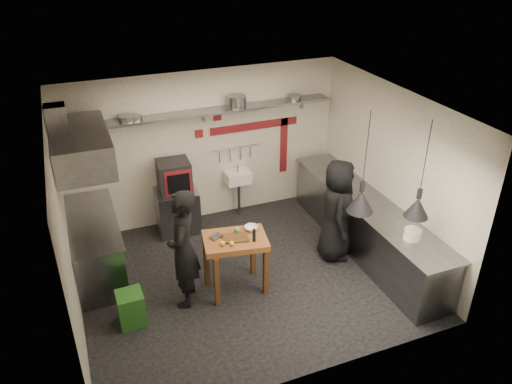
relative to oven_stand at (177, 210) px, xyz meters
name	(u,v)px	position (x,y,z in m)	size (l,w,h in m)	color
floor	(247,277)	(0.66, -1.79, -0.40)	(5.00, 5.00, 0.00)	black
ceiling	(245,108)	(0.66, -1.79, 2.40)	(5.00, 5.00, 0.00)	silver
wall_back	(205,147)	(0.66, 0.31, 1.00)	(5.00, 0.04, 2.80)	silver
wall_front	(312,286)	(0.66, -3.89, 1.00)	(5.00, 0.04, 2.80)	silver
wall_left	(65,235)	(-1.84, -1.79, 1.00)	(0.04, 4.20, 2.80)	silver
wall_right	(391,172)	(3.16, -1.79, 1.00)	(0.04, 4.20, 2.80)	silver
red_band_horiz	(255,126)	(1.61, 0.29, 1.28)	(1.70, 0.02, 0.14)	maroon
red_band_vert	(284,145)	(2.21, 0.29, 0.80)	(0.14, 0.02, 1.10)	maroon
red_tile_a	(217,117)	(0.91, 0.29, 1.55)	(0.14, 0.02, 0.14)	maroon
red_tile_b	(199,134)	(0.56, 0.29, 1.28)	(0.14, 0.02, 0.14)	maroon
back_shelf	(206,112)	(0.66, 0.13, 1.72)	(4.60, 0.34, 0.04)	slate
shelf_bracket_left	(90,129)	(-1.24, 0.28, 1.62)	(0.04, 0.06, 0.24)	slate
shelf_bracket_mid	(204,115)	(0.66, 0.28, 1.62)	(0.04, 0.06, 0.24)	slate
shelf_bracket_right	(302,102)	(2.56, 0.28, 1.62)	(0.04, 0.06, 0.24)	slate
pan_far_left	(127,118)	(-0.66, 0.13, 1.79)	(0.27, 0.27, 0.09)	slate
pan_mid_left	(134,118)	(-0.54, 0.13, 1.78)	(0.26, 0.26, 0.07)	slate
stock_pot	(237,101)	(1.22, 0.13, 1.84)	(0.33, 0.33, 0.20)	slate
pan_right	(295,97)	(2.33, 0.13, 1.78)	(0.23, 0.23, 0.08)	slate
oven_stand	(177,210)	(0.00, 0.00, 0.00)	(0.72, 0.66, 0.80)	slate
combi_oven	(174,177)	(-0.01, -0.05, 0.69)	(0.54, 0.51, 0.58)	black
oven_door	(178,183)	(0.00, -0.30, 0.69)	(0.46, 0.03, 0.46)	maroon
oven_glass	(179,184)	(0.00, -0.33, 0.69)	(0.38, 0.02, 0.34)	black
hand_sink	(238,177)	(1.21, 0.13, 0.38)	(0.46, 0.34, 0.22)	silver
sink_tap	(238,168)	(1.21, 0.13, 0.56)	(0.03, 0.03, 0.14)	slate
sink_drain	(239,199)	(1.21, 0.09, -0.06)	(0.06, 0.06, 0.66)	slate
utensil_rail	(235,148)	(1.21, 0.27, 0.92)	(0.02, 0.02, 0.90)	slate
counter_right	(366,226)	(2.81, -1.79, 0.05)	(0.70, 3.80, 0.90)	slate
counter_right_top	(369,202)	(2.81, -1.79, 0.52)	(0.76, 3.90, 0.03)	slate
plate_stack	(412,234)	(2.78, -2.95, 0.61)	(0.24, 0.24, 0.15)	silver
small_bowl_right	(411,237)	(2.76, -2.95, 0.56)	(0.22, 0.22, 0.05)	silver
counter_left	(96,247)	(-1.49, -0.74, 0.05)	(0.70, 1.90, 0.90)	slate
counter_left_top	(91,222)	(-1.49, -0.74, 0.52)	(0.76, 2.00, 0.03)	slate
extractor_hood	(81,147)	(-1.44, -0.74, 1.75)	(0.78, 1.60, 0.50)	slate
hood_duct	(57,123)	(-1.69, -0.74, 2.15)	(0.28, 0.28, 0.50)	slate
green_bin	(131,308)	(-1.19, -2.15, -0.15)	(0.35, 0.35, 0.50)	#1F531B
prep_table	(236,264)	(0.41, -1.99, 0.06)	(0.92, 0.64, 0.92)	brown
cutting_board	(235,238)	(0.42, -2.00, 0.53)	(0.36, 0.26, 0.03)	#503017
pepper_mill	(254,235)	(0.64, -2.16, 0.62)	(0.05, 0.05, 0.20)	black
lemon_a	(223,243)	(0.18, -2.10, 0.56)	(0.07, 0.07, 0.07)	gold
lemon_b	(232,243)	(0.31, -2.15, 0.56)	(0.07, 0.07, 0.07)	gold
veg_ball	(237,230)	(0.49, -1.86, 0.57)	(0.09, 0.09, 0.09)	#4F8A34
steel_tray	(216,237)	(0.16, -1.87, 0.54)	(0.18, 0.12, 0.03)	slate
bowl	(251,228)	(0.71, -1.87, 0.55)	(0.20, 0.20, 0.06)	silver
heat_lamp_near	(365,163)	(2.14, -2.51, 1.64)	(0.39, 0.39, 1.51)	black
heat_lamp_far	(424,170)	(2.67, -3.07, 1.70)	(0.34, 0.34, 1.40)	black
chef_left	(183,249)	(-0.35, -1.97, 0.51)	(0.66, 0.44, 1.82)	black
chef_right	(337,210)	(2.24, -1.75, 0.47)	(0.85, 0.55, 1.74)	black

